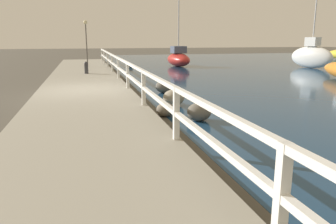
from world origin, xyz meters
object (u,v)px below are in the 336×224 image
(dock_lamp, at_px, (86,32))
(sailboat_red, at_px, (178,58))
(mooring_bollard, at_px, (86,68))
(sailboat_white, at_px, (311,56))

(dock_lamp, bearing_deg, sailboat_red, 13.99)
(mooring_bollard, relative_size, sailboat_red, 0.10)
(mooring_bollard, height_order, sailboat_red, sailboat_red)
(dock_lamp, height_order, sailboat_white, sailboat_white)
(mooring_bollard, relative_size, sailboat_white, 0.11)
(dock_lamp, height_order, sailboat_red, sailboat_red)
(mooring_bollard, bearing_deg, sailboat_white, 8.81)
(dock_lamp, relative_size, sailboat_red, 0.46)
(sailboat_white, bearing_deg, mooring_bollard, 173.67)
(mooring_bollard, distance_m, sailboat_red, 9.13)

